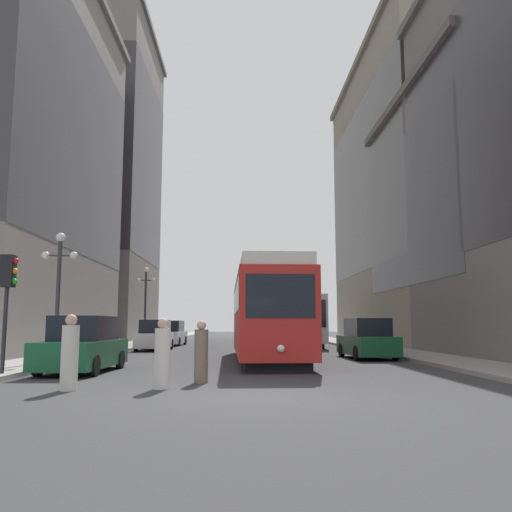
{
  "coord_description": "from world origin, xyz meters",
  "views": [
    {
      "loc": [
        -0.3,
        -11.55,
        1.55
      ],
      "look_at": [
        0.24,
        7.03,
        3.96
      ],
      "focal_mm": 37.05,
      "sensor_mm": 36.0,
      "label": 1
    }
  ],
  "objects_px": {
    "pedestrian_crossing_near": "(162,356)",
    "parked_car_left_far": "(171,334)",
    "parked_car_left_mid": "(83,346)",
    "transit_bus": "(298,319)",
    "pedestrian_on_sidewalk": "(70,355)",
    "parked_car_right_far": "(367,340)",
    "lamp_post_left_far": "(146,293)",
    "pedestrian_crossing_far": "(201,354)",
    "lamp_post_left_near": "(59,275)",
    "traffic_light_near_left": "(8,282)",
    "streetcar": "(266,312)",
    "parked_car_left_near": "(155,336)"
  },
  "relations": [
    {
      "from": "pedestrian_crossing_near",
      "to": "parked_car_left_far",
      "type": "bearing_deg",
      "value": 146.59
    },
    {
      "from": "parked_car_left_mid",
      "to": "parked_car_left_far",
      "type": "distance_m",
      "value": 21.91
    },
    {
      "from": "transit_bus",
      "to": "pedestrian_on_sidewalk",
      "type": "distance_m",
      "value": 26.86
    },
    {
      "from": "parked_car_left_mid",
      "to": "parked_car_left_far",
      "type": "xyz_separation_m",
      "value": [
        0.0,
        21.91,
        -0.0
      ]
    },
    {
      "from": "parked_car_right_far",
      "to": "parked_car_left_mid",
      "type": "bearing_deg",
      "value": 27.61
    },
    {
      "from": "transit_bus",
      "to": "pedestrian_crossing_near",
      "type": "xyz_separation_m",
      "value": [
        -6.07,
        -25.31,
        -1.15
      ]
    },
    {
      "from": "parked_car_left_far",
      "to": "lamp_post_left_far",
      "type": "height_order",
      "value": "lamp_post_left_far"
    },
    {
      "from": "pedestrian_crossing_far",
      "to": "parked_car_left_mid",
      "type": "bearing_deg",
      "value": -135.13
    },
    {
      "from": "lamp_post_left_near",
      "to": "lamp_post_left_far",
      "type": "height_order",
      "value": "lamp_post_left_far"
    },
    {
      "from": "traffic_light_near_left",
      "to": "lamp_post_left_near",
      "type": "bearing_deg",
      "value": 92.53
    },
    {
      "from": "traffic_light_near_left",
      "to": "transit_bus",
      "type": "bearing_deg",
      "value": 64.12
    },
    {
      "from": "streetcar",
      "to": "pedestrian_crossing_near",
      "type": "xyz_separation_m",
      "value": [
        -3.0,
        -9.95,
        -1.31
      ]
    },
    {
      "from": "streetcar",
      "to": "traffic_light_near_left",
      "type": "distance_m",
      "value": 10.85
    },
    {
      "from": "streetcar",
      "to": "transit_bus",
      "type": "height_order",
      "value": "streetcar"
    },
    {
      "from": "transit_bus",
      "to": "traffic_light_near_left",
      "type": "distance_m",
      "value": 25.25
    },
    {
      "from": "streetcar",
      "to": "lamp_post_left_near",
      "type": "relative_size",
      "value": 2.62
    },
    {
      "from": "pedestrian_crossing_near",
      "to": "pedestrian_crossing_far",
      "type": "relative_size",
      "value": 1.03
    },
    {
      "from": "parked_car_right_far",
      "to": "lamp_post_left_far",
      "type": "relative_size",
      "value": 0.79
    },
    {
      "from": "parked_car_left_near",
      "to": "lamp_post_left_far",
      "type": "xyz_separation_m",
      "value": [
        -1.9,
        7.09,
        2.99
      ]
    },
    {
      "from": "traffic_light_near_left",
      "to": "lamp_post_left_near",
      "type": "distance_m",
      "value": 4.99
    },
    {
      "from": "transit_bus",
      "to": "pedestrian_on_sidewalk",
      "type": "xyz_separation_m",
      "value": [
        -8.22,
        -25.54,
        -1.11
      ]
    },
    {
      "from": "pedestrian_crossing_near",
      "to": "traffic_light_near_left",
      "type": "distance_m",
      "value": 5.93
    },
    {
      "from": "pedestrian_crossing_near",
      "to": "parked_car_left_mid",
      "type": "bearing_deg",
      "value": 174.7
    },
    {
      "from": "parked_car_right_far",
      "to": "traffic_light_near_left",
      "type": "relative_size",
      "value": 1.3
    },
    {
      "from": "streetcar",
      "to": "lamp_post_left_far",
      "type": "distance_m",
      "value": 18.42
    },
    {
      "from": "pedestrian_crossing_near",
      "to": "traffic_light_near_left",
      "type": "relative_size",
      "value": 0.5
    },
    {
      "from": "pedestrian_on_sidewalk",
      "to": "traffic_light_near_left",
      "type": "relative_size",
      "value": 0.52
    },
    {
      "from": "transit_bus",
      "to": "traffic_light_near_left",
      "type": "height_order",
      "value": "traffic_light_near_left"
    },
    {
      "from": "lamp_post_left_near",
      "to": "streetcar",
      "type": "bearing_deg",
      "value": 16.46
    },
    {
      "from": "parked_car_left_far",
      "to": "parked_car_left_mid",
      "type": "bearing_deg",
      "value": -86.92
    },
    {
      "from": "parked_car_left_near",
      "to": "pedestrian_crossing_far",
      "type": "xyz_separation_m",
      "value": [
        4.11,
        -17.95,
        -0.07
      ]
    },
    {
      "from": "parked_car_left_far",
      "to": "pedestrian_crossing_far",
      "type": "distance_m",
      "value": 25.55
    },
    {
      "from": "transit_bus",
      "to": "parked_car_right_far",
      "type": "height_order",
      "value": "transit_bus"
    },
    {
      "from": "lamp_post_left_near",
      "to": "lamp_post_left_far",
      "type": "bearing_deg",
      "value": 90.0
    },
    {
      "from": "parked_car_left_far",
      "to": "lamp_post_left_far",
      "type": "xyz_separation_m",
      "value": [
        -1.9,
        -0.18,
        2.99
      ]
    },
    {
      "from": "traffic_light_near_left",
      "to": "lamp_post_left_near",
      "type": "height_order",
      "value": "lamp_post_left_near"
    },
    {
      "from": "parked_car_left_mid",
      "to": "streetcar",
      "type": "bearing_deg",
      "value": 42.64
    },
    {
      "from": "transit_bus",
      "to": "pedestrian_crossing_near",
      "type": "bearing_deg",
      "value": -103.22
    },
    {
      "from": "pedestrian_crossing_far",
      "to": "lamp_post_left_far",
      "type": "xyz_separation_m",
      "value": [
        -6.01,
        25.04,
        3.07
      ]
    },
    {
      "from": "parked_car_left_mid",
      "to": "lamp_post_left_far",
      "type": "relative_size",
      "value": 0.84
    },
    {
      "from": "parked_car_left_near",
      "to": "pedestrian_crossing_far",
      "type": "height_order",
      "value": "parked_car_left_near"
    },
    {
      "from": "pedestrian_on_sidewalk",
      "to": "traffic_light_near_left",
      "type": "xyz_separation_m",
      "value": [
        -2.79,
        2.84,
        1.95
      ]
    },
    {
      "from": "transit_bus",
      "to": "parked_car_left_mid",
      "type": "height_order",
      "value": "transit_bus"
    },
    {
      "from": "transit_bus",
      "to": "parked_car_left_near",
      "type": "height_order",
      "value": "transit_bus"
    },
    {
      "from": "pedestrian_crossing_far",
      "to": "traffic_light_near_left",
      "type": "distance_m",
      "value": 6.26
    },
    {
      "from": "parked_car_left_near",
      "to": "parked_car_left_mid",
      "type": "relative_size",
      "value": 0.94
    },
    {
      "from": "lamp_post_left_far",
      "to": "parked_car_left_far",
      "type": "bearing_deg",
      "value": 5.32
    },
    {
      "from": "streetcar",
      "to": "pedestrian_crossing_near",
      "type": "height_order",
      "value": "streetcar"
    },
    {
      "from": "traffic_light_near_left",
      "to": "parked_car_left_far",
      "type": "bearing_deg",
      "value": 85.98
    },
    {
      "from": "streetcar",
      "to": "parked_car_left_far",
      "type": "bearing_deg",
      "value": 109.29
    }
  ]
}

